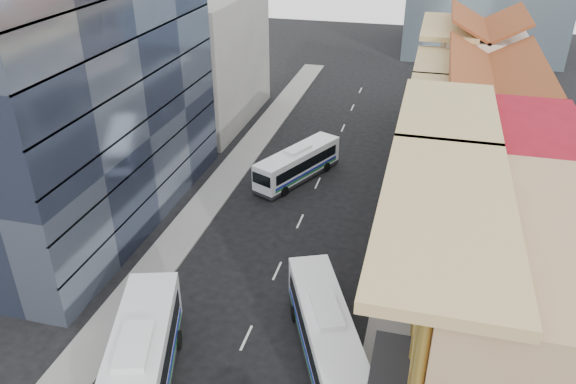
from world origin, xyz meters
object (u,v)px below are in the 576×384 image
(office_tower, at_px, (61,32))
(bus_left_near, at_px, (139,372))
(bus_right, at_px, (326,333))
(shophouse_tan, at_px, (513,338))
(bus_left_far, at_px, (298,163))

(office_tower, height_order, bus_left_near, office_tower)
(bus_left_near, bearing_deg, bus_right, 14.54)
(shophouse_tan, height_order, bus_left_near, shophouse_tan)
(bus_left_far, bearing_deg, office_tower, -120.62)
(bus_left_far, bearing_deg, bus_left_near, -69.10)
(office_tower, xyz_separation_m, bus_right, (21.92, -11.28, -13.20))
(shophouse_tan, bearing_deg, bus_left_far, 123.31)
(bus_left_far, xyz_separation_m, bus_right, (6.92, -21.62, 0.17))
(shophouse_tan, relative_size, office_tower, 0.47)
(office_tower, distance_m, bus_left_near, 24.98)
(bus_left_near, xyz_separation_m, bus_left_far, (1.85, 27.17, -0.42))
(office_tower, height_order, bus_left_far, office_tower)
(shophouse_tan, bearing_deg, bus_left_near, -171.00)
(bus_right, bearing_deg, office_tower, 129.28)
(office_tower, relative_size, bus_left_far, 2.96)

